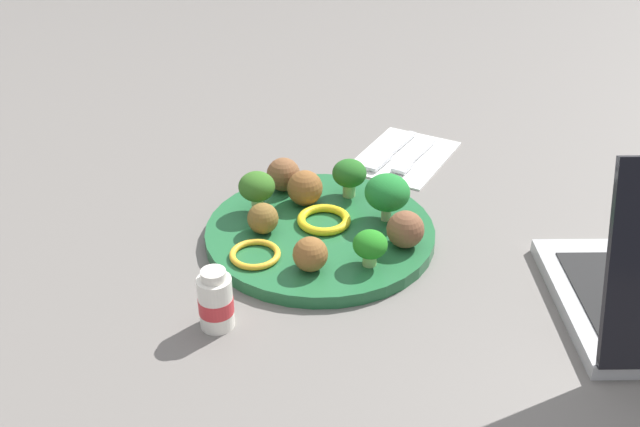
{
  "coord_description": "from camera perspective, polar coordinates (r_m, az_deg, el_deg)",
  "views": [
    {
      "loc": [
        0.68,
        0.33,
        0.49
      ],
      "look_at": [
        0.0,
        0.0,
        0.04
      ],
      "focal_mm": 41.18,
      "sensor_mm": 36.0,
      "label": 1
    }
  ],
  "objects": [
    {
      "name": "meatball_front_right",
      "position": [
        0.88,
        -4.46,
        -0.38
      ],
      "size": [
        0.04,
        0.04,
        0.04
      ],
      "primitive_type": "sphere",
      "color": "brown",
      "rests_on": "plate"
    },
    {
      "name": "fork",
      "position": [
        1.09,
        7.24,
        4.34
      ],
      "size": [
        0.12,
        0.03,
        0.01
      ],
      "color": "silver",
      "rests_on": "napkin"
    },
    {
      "name": "meatball_back_left",
      "position": [
        0.81,
        -0.76,
        -3.18
      ],
      "size": [
        0.04,
        0.04,
        0.04
      ],
      "primitive_type": "sphere",
      "color": "brown",
      "rests_on": "plate"
    },
    {
      "name": "napkin",
      "position": [
        1.1,
        6.52,
        4.47
      ],
      "size": [
        0.18,
        0.13,
        0.01
      ],
      "primitive_type": "cube",
      "rotation": [
        0.0,
        0.0,
        -0.05
      ],
      "color": "white",
      "rests_on": "ground_plane"
    },
    {
      "name": "broccoli_floret_far_rim",
      "position": [
        0.9,
        5.25,
        1.61
      ],
      "size": [
        0.06,
        0.06,
        0.06
      ],
      "color": "#A6BE83",
      "rests_on": "plate"
    },
    {
      "name": "pepper_ring_far_rim",
      "position": [
        0.84,
        -5.07,
        -3.18
      ],
      "size": [
        0.08,
        0.08,
        0.01
      ],
      "primitive_type": "torus",
      "rotation": [
        0.0,
        0.0,
        0.94
      ],
      "color": "yellow",
      "rests_on": "plate"
    },
    {
      "name": "meatball_center",
      "position": [
        0.86,
        6.65,
        -1.23
      ],
      "size": [
        0.04,
        0.04,
        0.04
      ],
      "primitive_type": "sphere",
      "color": "brown",
      "rests_on": "plate"
    },
    {
      "name": "yogurt_bottle",
      "position": [
        0.76,
        -8.11,
        -6.77
      ],
      "size": [
        0.04,
        0.04,
        0.07
      ],
      "color": "white",
      "rests_on": "ground_plane"
    },
    {
      "name": "meatball_far_rim",
      "position": [
        0.97,
        -2.86,
        3.05
      ],
      "size": [
        0.04,
        0.04,
        0.04
      ],
      "primitive_type": "sphere",
      "color": "brown",
      "rests_on": "plate"
    },
    {
      "name": "pepper_ring_mid_right",
      "position": [
        0.9,
        0.38,
        -0.5
      ],
      "size": [
        0.07,
        0.07,
        0.01
      ],
      "primitive_type": "torus",
      "rotation": [
        0.0,
        0.0,
        0.14
      ],
      "color": "yellow",
      "rests_on": "plate"
    },
    {
      "name": "broccoli_floret_near_rim",
      "position": [
        0.91,
        -4.86,
        2.09
      ],
      "size": [
        0.05,
        0.05,
        0.05
      ],
      "color": "#A7CC75",
      "rests_on": "plate"
    },
    {
      "name": "knife",
      "position": [
        1.1,
        5.51,
        4.77
      ],
      "size": [
        0.15,
        0.03,
        0.01
      ],
      "color": "silver",
      "rests_on": "napkin"
    },
    {
      "name": "meatball_back_right",
      "position": [
        0.93,
        -1.18,
        2.0
      ],
      "size": [
        0.05,
        0.05,
        0.05
      ],
      "primitive_type": "sphere",
      "color": "brown",
      "rests_on": "plate"
    },
    {
      "name": "broccoli_floret_front_left",
      "position": [
        0.82,
        3.92,
        -2.48
      ],
      "size": [
        0.04,
        0.04,
        0.04
      ],
      "color": "#99C86F",
      "rests_on": "plate"
    },
    {
      "name": "ground_plane",
      "position": [
        0.9,
        0.0,
        -1.96
      ],
      "size": [
        4.0,
        4.0,
        0.0
      ],
      "primitive_type": "plane",
      "color": "slate"
    },
    {
      "name": "broccoli_floret_mid_left",
      "position": [
        0.95,
        2.34,
        3.07
      ],
      "size": [
        0.04,
        0.04,
        0.05
      ],
      "color": "#A0CC7E",
      "rests_on": "plate"
    },
    {
      "name": "plate",
      "position": [
        0.9,
        0.0,
        -1.53
      ],
      "size": [
        0.28,
        0.28,
        0.02
      ],
      "primitive_type": "cylinder",
      "color": "#236638",
      "rests_on": "ground_plane"
    }
  ]
}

